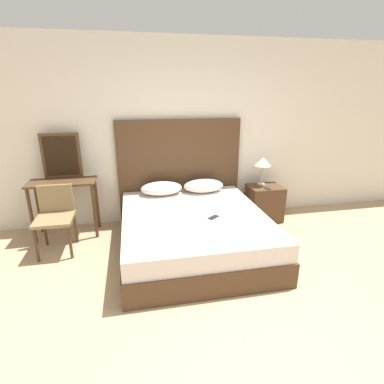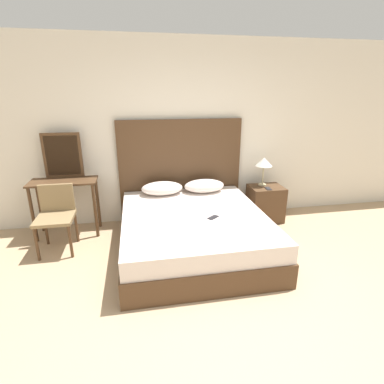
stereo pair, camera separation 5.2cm
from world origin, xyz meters
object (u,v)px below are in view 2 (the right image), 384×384
phone_on_bed (213,217)px  table_lamp (264,163)px  phone_on_nightstand (268,188)px  vanity_desk (65,192)px  bed (193,232)px  nightstand (265,203)px  chair (56,213)px

phone_on_bed → table_lamp: bearing=43.0°
phone_on_nightstand → vanity_desk: 2.94m
bed → nightstand: bearing=29.0°
phone_on_bed → phone_on_nightstand: bearing=36.5°
phone_on_bed → nightstand: size_ratio=0.29×
bed → vanity_desk: size_ratio=2.30×
bed → table_lamp: (1.25, 0.80, 0.66)m
phone_on_bed → chair: 2.00m
bed → phone_on_nightstand: phone_on_nightstand is taller
bed → phone_on_nightstand: size_ratio=13.05×
phone_on_bed → vanity_desk: 2.11m
nightstand → chair: bearing=-173.5°
phone_on_bed → vanity_desk: bearing=153.1°
phone_on_bed → phone_on_nightstand: phone_on_nightstand is taller
bed → nightstand: size_ratio=3.67×
phone_on_bed → vanity_desk: vanity_desk is taller
phone_on_nightstand → nightstand: bearing=77.7°
phone_on_bed → table_lamp: size_ratio=0.37×
nightstand → table_lamp: size_ratio=1.26×
phone_on_bed → vanity_desk: (-1.88, 0.95, 0.12)m
bed → table_lamp: 1.63m
nightstand → phone_on_nightstand: phone_on_nightstand is taller
bed → phone_on_bed: phone_on_bed is taller
nightstand → chair: (-3.00, -0.34, 0.21)m
phone_on_bed → chair: (-1.92, 0.55, -0.02)m
bed → chair: chair is taller
nightstand → phone_on_bed: bearing=-140.6°
bed → nightstand: nightstand is taller
phone_on_bed → bed: bearing=140.0°
phone_on_bed → phone_on_nightstand: 1.32m
phone_on_nightstand → vanity_desk: bearing=176.7°
chair → bed: bearing=-12.3°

